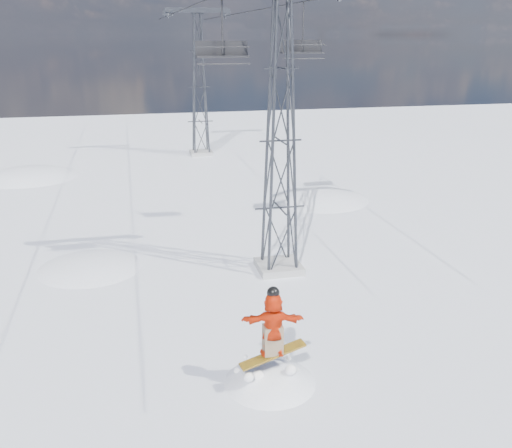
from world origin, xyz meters
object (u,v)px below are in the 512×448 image
at_px(lift_tower_near, 281,141).
at_px(lift_tower_far, 199,87).
at_px(snowboarder_jump, 269,429).
at_px(lift_chair_near, 222,51).

bearing_deg(lift_tower_near, lift_tower_far, 90.00).
xyz_separation_m(lift_tower_far, snowboarder_jump, (-2.37, -32.91, -7.08)).
bearing_deg(lift_chair_near, lift_tower_far, 84.91).
bearing_deg(lift_tower_far, lift_tower_near, -90.00).
height_order(lift_tower_near, snowboarder_jump, lift_tower_near).
bearing_deg(lift_tower_far, snowboarder_jump, -94.11).
relative_size(lift_tower_near, lift_chair_near, 4.66).
relative_size(lift_tower_near, snowboarder_jump, 1.62).
height_order(snowboarder_jump, lift_chair_near, lift_chair_near).
height_order(lift_tower_near, lift_chair_near, lift_tower_near).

